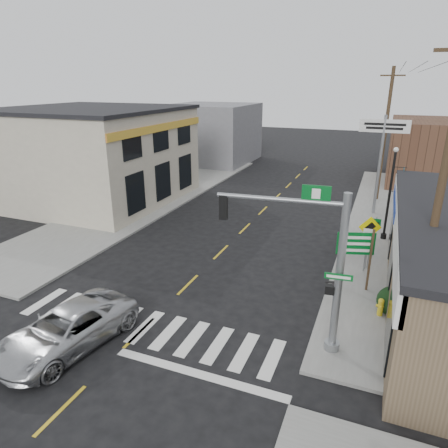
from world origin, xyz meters
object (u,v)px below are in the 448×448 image
at_px(lamp_post, 392,187).
at_px(dance_center_sign, 383,140).
at_px(suv, 67,329).
at_px(traffic_signal_pole, 319,255).
at_px(utility_pole_far, 385,134).
at_px(guide_sign, 355,250).
at_px(fire_hydrant, 381,306).
at_px(bare_tree, 437,221).
at_px(utility_pole_near, 440,193).

xyz_separation_m(lamp_post, dance_center_sign, (-0.83, 4.84, 1.94)).
xyz_separation_m(suv, dance_center_sign, (9.27, 19.57, 4.45)).
distance_m(suv, dance_center_sign, 22.10).
bearing_deg(traffic_signal_pole, suv, -164.14).
height_order(traffic_signal_pole, dance_center_sign, dance_center_sign).
bearing_deg(dance_center_sign, utility_pole_far, 90.21).
relative_size(guide_sign, fire_hydrant, 3.88).
bearing_deg(traffic_signal_pole, lamp_post, 73.93).
bearing_deg(dance_center_sign, suv, -114.09).
height_order(fire_hydrant, lamp_post, lamp_post).
bearing_deg(bare_tree, lamp_post, 102.15).
bearing_deg(guide_sign, dance_center_sign, 70.28).
relative_size(traffic_signal_pole, fire_hydrant, 7.84).
relative_size(guide_sign, bare_tree, 0.61).
relative_size(guide_sign, utility_pole_far, 0.29).
height_order(lamp_post, utility_pole_near, utility_pole_near).
bearing_deg(suv, fire_hydrant, 40.80).
bearing_deg(suv, lamp_post, 65.73).
xyz_separation_m(suv, utility_pole_near, (11.34, 5.46, 4.67)).
xyz_separation_m(guide_sign, lamp_post, (1.28, 6.83, 1.26)).
relative_size(dance_center_sign, utility_pole_near, 0.65).
bearing_deg(suv, bare_tree, 42.83).
bearing_deg(lamp_post, fire_hydrant, -68.52).
xyz_separation_m(fire_hydrant, lamp_post, (0.00, 8.75, 2.69)).
xyz_separation_m(fire_hydrant, utility_pole_far, (-0.76, 17.48, 4.58)).
bearing_deg(bare_tree, suv, -147.34).
relative_size(lamp_post, utility_pole_far, 0.55).
bearing_deg(utility_pole_far, dance_center_sign, -90.26).
bearing_deg(lamp_post, suv, -102.93).
xyz_separation_m(suv, fire_hydrant, (10.09, 5.98, -0.18)).
bearing_deg(dance_center_sign, fire_hydrant, -85.27).
bearing_deg(guide_sign, lamp_post, 61.88).
xyz_separation_m(guide_sign, dance_center_sign, (0.44, 11.67, 3.19)).
bearing_deg(dance_center_sign, utility_pole_near, -80.40).
height_order(traffic_signal_pole, guide_sign, traffic_signal_pole).
relative_size(lamp_post, utility_pole_near, 0.52).
distance_m(fire_hydrant, utility_pole_far, 18.09).
height_order(guide_sign, utility_pole_near, utility_pole_near).
bearing_deg(utility_pole_far, utility_pole_near, -82.88).
height_order(traffic_signal_pole, fire_hydrant, traffic_signal_pole).
bearing_deg(bare_tree, traffic_signal_pole, -130.44).
distance_m(guide_sign, fire_hydrant, 2.71).
bearing_deg(traffic_signal_pole, utility_pole_near, 29.12).
bearing_deg(lamp_post, utility_pole_near, -60.87).
relative_size(guide_sign, utility_pole_near, 0.28).
bearing_deg(lamp_post, traffic_signal_pole, -79.02).
bearing_deg(guide_sign, utility_pole_near, -61.59).
distance_m(fire_hydrant, lamp_post, 9.15).
xyz_separation_m(suv, bare_tree, (11.66, 7.47, 3.09)).
height_order(fire_hydrant, bare_tree, bare_tree).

